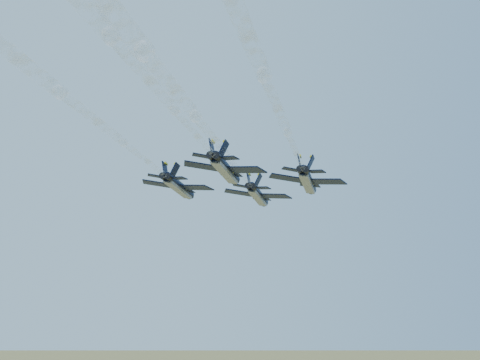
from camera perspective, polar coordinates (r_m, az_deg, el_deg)
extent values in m
cylinder|color=black|center=(103.96, 1.72, -1.42)|extent=(6.50, 11.67, 1.74)
cone|color=black|center=(110.92, 2.41, -2.06)|extent=(2.55, 2.86, 1.74)
ellipsoid|color=black|center=(107.01, 2.06, -1.44)|extent=(1.79, 2.39, 0.86)
cube|color=gray|center=(103.87, 1.68, -1.74)|extent=(5.69, 10.41, 0.60)
cube|color=black|center=(103.92, -0.01, -1.23)|extent=(5.50, 3.44, 0.92)
cube|color=yellow|center=(105.42, 0.17, -1.33)|extent=(5.08, 0.86, 0.93)
cube|color=black|center=(102.65, 3.31, -1.58)|extent=(5.82, 5.65, 0.92)
cube|color=yellow|center=(104.16, 3.45, -1.67)|extent=(3.97, 3.64, 0.93)
cube|color=black|center=(98.85, 0.03, -0.73)|extent=(2.40, 1.54, 0.46)
cube|color=black|center=(98.03, 2.18, -0.96)|extent=(2.67, 2.70, 0.46)
cube|color=black|center=(99.41, 0.84, -0.15)|extent=(1.31, 2.04, 2.35)
cube|color=black|center=(99.08, 1.70, -0.24)|extent=(1.88, 2.30, 2.18)
cylinder|color=black|center=(97.89, 0.79, -0.81)|extent=(1.47, 1.45, 1.13)
cylinder|color=black|center=(97.71, 1.25, -0.85)|extent=(1.47, 1.45, 1.13)
cylinder|color=black|center=(96.76, -5.83, -0.60)|extent=(6.50, 11.67, 1.74)
cone|color=black|center=(103.48, -4.59, -1.34)|extent=(2.55, 2.86, 1.74)
ellipsoid|color=black|center=(99.70, -5.23, -0.65)|extent=(1.79, 2.39, 0.86)
cube|color=gray|center=(96.67, -5.88, -0.94)|extent=(5.69, 10.41, 0.60)
cube|color=black|center=(97.15, -7.67, -0.39)|extent=(5.50, 3.44, 0.92)
cube|color=yellow|center=(98.58, -7.36, -0.51)|extent=(5.08, 0.86, 0.93)
cube|color=black|center=(95.08, -4.23, -0.76)|extent=(5.82, 5.65, 0.92)
cube|color=yellow|center=(96.54, -3.96, -0.87)|extent=(3.97, 3.64, 0.93)
cube|color=black|center=(92.13, -8.05, 0.19)|extent=(2.40, 1.54, 0.46)
cube|color=black|center=(90.78, -5.83, -0.04)|extent=(2.67, 2.70, 0.46)
cube|color=black|center=(92.50, -7.13, 0.81)|extent=(1.31, 2.04, 2.35)
cube|color=black|center=(91.96, -6.24, 0.72)|extent=(1.88, 2.30, 2.18)
cylinder|color=black|center=(90.98, -7.32, 0.12)|extent=(1.47, 1.45, 1.13)
cylinder|color=black|center=(90.70, -6.85, 0.07)|extent=(1.47, 1.45, 1.13)
cylinder|color=black|center=(92.26, 6.43, -0.04)|extent=(6.50, 11.67, 1.74)
cone|color=black|center=(99.27, 6.87, -0.86)|extent=(2.55, 2.86, 1.74)
ellipsoid|color=black|center=(95.35, 6.66, -0.11)|extent=(1.79, 2.39, 0.86)
cube|color=gray|center=(92.15, 6.39, -0.40)|extent=(5.69, 10.41, 0.60)
cube|color=black|center=(91.98, 4.48, 0.18)|extent=(5.50, 3.44, 0.92)
cube|color=yellow|center=(93.49, 4.62, 0.04)|extent=(5.08, 0.86, 0.93)
cube|color=black|center=(91.19, 8.28, -0.20)|extent=(5.82, 5.65, 0.92)
cube|color=yellow|center=(92.71, 8.36, -0.33)|extent=(3.97, 3.64, 0.93)
cube|color=black|center=(86.96, 4.79, 0.82)|extent=(2.40, 1.54, 0.46)
cube|color=black|center=(86.44, 7.27, 0.58)|extent=(2.67, 2.70, 0.46)
cube|color=black|center=(87.65, 5.68, 1.47)|extent=(1.31, 2.04, 2.35)
cube|color=black|center=(87.45, 6.67, 1.37)|extent=(1.88, 2.30, 2.18)
cylinder|color=black|center=(86.10, 5.70, 0.75)|extent=(1.47, 1.45, 1.13)
cylinder|color=black|center=(85.99, 6.24, 0.70)|extent=(1.47, 1.45, 1.13)
cylinder|color=black|center=(83.74, -1.39, 1.07)|extent=(6.50, 11.67, 1.74)
cone|color=black|center=(90.57, -0.31, 0.10)|extent=(2.55, 2.86, 1.74)
ellipsoid|color=black|center=(86.75, -0.86, 0.96)|extent=(1.79, 2.39, 0.86)
cube|color=gray|center=(83.63, -1.45, 0.68)|extent=(5.69, 10.41, 0.60)
cube|color=black|center=(83.90, -3.54, 1.31)|extent=(5.50, 3.44, 0.92)
cube|color=yellow|center=(85.36, -3.25, 1.15)|extent=(5.08, 0.86, 0.93)
cube|color=black|center=(82.27, 0.54, 0.92)|extent=(5.82, 5.65, 0.92)
cube|color=yellow|center=(83.76, 0.76, 0.76)|extent=(3.97, 3.64, 0.93)
cube|color=black|center=(78.88, -3.72, 2.09)|extent=(2.40, 1.54, 0.46)
cube|color=black|center=(77.82, -1.06, 1.85)|extent=(2.67, 2.70, 0.46)
cube|color=black|center=(79.40, -2.67, 2.80)|extent=(1.31, 2.04, 2.35)
cube|color=black|center=(78.97, -1.61, 2.71)|extent=(1.88, 2.30, 2.18)
cylinder|color=black|center=(77.83, -2.81, 2.04)|extent=(1.47, 1.45, 1.13)
cylinder|color=black|center=(77.60, -2.24, 1.99)|extent=(1.47, 1.45, 1.13)
cylinder|color=white|center=(89.90, -0.02, 0.19)|extent=(7.78, 15.87, 0.92)
cylinder|color=white|center=(74.74, -2.67, 2.64)|extent=(8.10, 16.02, 1.27)
cylinder|color=white|center=(60.02, -6.66, 6.31)|extent=(8.48, 16.18, 1.68)
cylinder|color=white|center=(46.18, -13.28, 12.18)|extent=(8.91, 16.38, 2.16)
cylinder|color=white|center=(83.31, -8.96, 1.28)|extent=(7.78, 15.87, 0.92)
cylinder|color=white|center=(69.12, -13.78, 4.16)|extent=(8.10, 16.02, 1.27)
cylinder|color=white|center=(55.92, -21.04, 8.39)|extent=(8.48, 16.18, 1.68)
cylinder|color=white|center=(78.08, 5.28, 2.06)|extent=(7.78, 15.87, 0.92)
cylinder|color=white|center=(62.77, 3.43, 5.44)|extent=(8.10, 16.02, 1.27)
cylinder|color=white|center=(47.92, 0.35, 10.95)|extent=(8.48, 16.18, 1.68)
cylinder|color=white|center=(70.05, -4.25, 3.64)|extent=(7.78, 15.87, 0.92)
cylinder|color=white|center=(55.60, -9.01, 7.85)|extent=(8.10, 16.02, 1.27)
cylinder|color=white|center=(42.29, -17.18, 14.71)|extent=(8.48, 16.18, 1.68)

